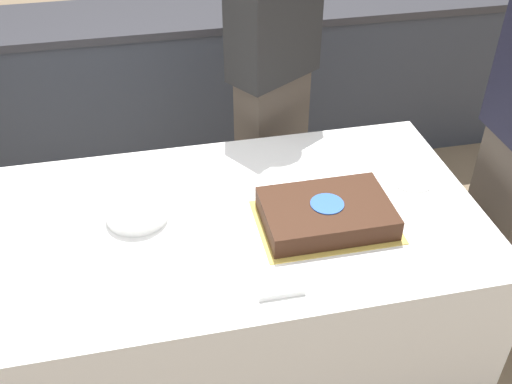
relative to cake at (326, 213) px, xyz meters
The scene contains 9 objects.
ground_plane 0.91m from the cake, 168.42° to the left, with size 14.00×14.00×0.00m, color #7A664C.
back_counter 1.76m from the cake, 105.36° to the left, with size 4.40×0.58×0.92m.
dining_table 0.62m from the cake, 168.42° to the left, with size 2.06×1.00×0.74m.
cake is the anchor object (origin of this frame).
plate_stack 0.66m from the cake, 165.65° to the left, with size 0.22×0.22×0.06m.
side_plate_near_cake 0.32m from the cake, 101.98° to the left, with size 0.18×0.18×0.00m.
side_plate_right_edge 0.44m from the cake, 23.96° to the left, with size 0.18×0.18×0.00m.
utensil_pile 0.35m from the cake, 131.93° to the right, with size 0.14×0.11×0.02m.
person_cutting_cake 0.82m from the cake, 90.00° to the left, with size 0.44×0.38×1.66m.
Camera 1 is at (-0.11, -1.61, 2.09)m, focal length 42.00 mm.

